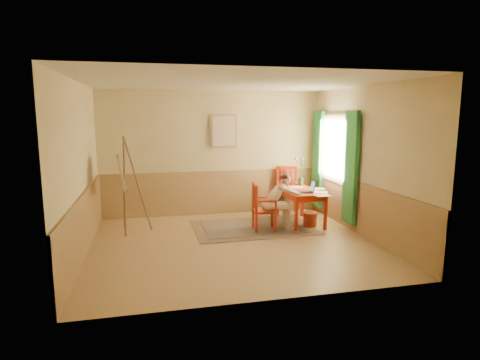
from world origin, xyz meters
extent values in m
cube|color=#A88251|center=(0.00, 0.00, -0.01)|extent=(5.00, 4.50, 0.02)
cube|color=white|center=(0.00, 0.00, 2.81)|extent=(5.00, 4.50, 0.02)
cube|color=#CCB57C|center=(0.00, 2.26, 1.40)|extent=(5.00, 0.02, 2.80)
cube|color=#CCB57C|center=(0.00, -2.26, 1.40)|extent=(5.00, 0.02, 2.80)
cube|color=#CCB57C|center=(-2.51, 0.00, 1.40)|extent=(0.02, 4.50, 2.80)
cube|color=#CCB57C|center=(2.51, 0.00, 1.40)|extent=(0.02, 4.50, 2.80)
cube|color=#A38052|center=(0.00, 2.23, 0.50)|extent=(5.00, 0.04, 1.00)
cube|color=#A38052|center=(-2.48, 0.00, 0.50)|extent=(0.04, 4.50, 1.00)
cube|color=#A38052|center=(2.48, 0.00, 0.50)|extent=(0.04, 4.50, 1.00)
cube|color=white|center=(2.47, 1.10, 1.55)|extent=(0.02, 1.00, 1.30)
cube|color=tan|center=(2.45, 1.10, 1.55)|extent=(0.03, 1.12, 1.42)
cube|color=green|center=(2.40, 0.32, 1.25)|extent=(0.08, 0.45, 2.20)
cube|color=green|center=(2.40, 1.88, 1.25)|extent=(0.08, 0.45, 2.20)
cube|color=tan|center=(0.25, 2.21, 1.90)|extent=(0.60, 0.04, 0.76)
cube|color=beige|center=(0.25, 2.19, 1.90)|extent=(0.50, 0.02, 0.66)
cube|color=#8C7251|center=(0.61, 0.89, 0.01)|extent=(2.42, 1.63, 0.01)
cube|color=black|center=(0.61, 0.89, 0.01)|extent=(2.01, 1.23, 0.01)
cube|color=red|center=(1.62, 0.97, 0.70)|extent=(0.78, 1.23, 0.04)
cube|color=red|center=(1.62, 0.97, 0.63)|extent=(0.67, 1.13, 0.10)
cube|color=red|center=(1.34, 0.40, 0.34)|extent=(0.06, 0.06, 0.68)
cube|color=red|center=(1.96, 0.43, 0.34)|extent=(0.06, 0.06, 0.68)
cube|color=red|center=(1.29, 1.51, 0.34)|extent=(0.06, 0.06, 0.68)
cube|color=red|center=(1.91, 1.54, 0.34)|extent=(0.06, 0.06, 0.68)
cube|color=red|center=(0.77, 0.66, 0.40)|extent=(0.47, 0.45, 0.04)
cube|color=red|center=(0.56, 0.49, 0.19)|extent=(0.05, 0.05, 0.38)
cube|color=red|center=(0.94, 0.46, 0.19)|extent=(0.05, 0.05, 0.38)
cube|color=red|center=(0.59, 0.86, 0.19)|extent=(0.05, 0.05, 0.38)
cube|color=red|center=(0.98, 0.82, 0.19)|extent=(0.05, 0.05, 0.38)
cube|color=red|center=(0.56, 0.49, 0.68)|extent=(0.05, 0.05, 0.52)
cube|color=red|center=(0.59, 0.86, 0.68)|extent=(0.05, 0.05, 0.52)
cube|color=red|center=(0.58, 0.68, 0.91)|extent=(0.09, 0.42, 0.06)
cube|color=red|center=(0.57, 0.58, 0.67)|extent=(0.03, 0.04, 0.42)
cube|color=red|center=(0.58, 0.68, 0.67)|extent=(0.03, 0.04, 0.42)
cube|color=red|center=(0.59, 0.77, 0.67)|extent=(0.03, 0.04, 0.42)
cube|color=red|center=(0.75, 0.48, 0.63)|extent=(0.39, 0.07, 0.03)
cube|color=red|center=(0.93, 0.46, 0.53)|extent=(0.04, 0.04, 0.21)
cube|color=red|center=(0.79, 0.84, 0.63)|extent=(0.39, 0.07, 0.03)
cube|color=red|center=(0.97, 0.82, 0.53)|extent=(0.04, 0.04, 0.21)
cube|color=red|center=(1.65, 1.84, 0.46)|extent=(0.59, 0.61, 0.05)
cube|color=red|center=(1.51, 2.12, 0.22)|extent=(0.07, 0.07, 0.44)
cube|color=red|center=(1.38, 1.69, 0.22)|extent=(0.07, 0.07, 0.44)
cube|color=red|center=(1.91, 2.00, 0.22)|extent=(0.07, 0.07, 0.44)
cube|color=red|center=(1.79, 1.57, 0.22)|extent=(0.07, 0.07, 0.44)
cube|color=red|center=(1.51, 2.12, 0.78)|extent=(0.07, 0.07, 0.59)
cube|color=red|center=(1.91, 2.00, 0.78)|extent=(0.07, 0.07, 0.59)
cube|color=red|center=(1.71, 2.06, 1.05)|extent=(0.47, 0.18, 0.06)
cube|color=red|center=(1.60, 2.09, 0.77)|extent=(0.06, 0.04, 0.49)
cube|color=red|center=(1.71, 2.06, 0.77)|extent=(0.06, 0.04, 0.49)
cube|color=red|center=(1.81, 2.03, 0.77)|extent=(0.06, 0.04, 0.49)
cube|color=red|center=(1.44, 1.90, 0.72)|extent=(0.17, 0.44, 0.04)
cube|color=red|center=(1.39, 1.70, 0.60)|extent=(0.05, 0.05, 0.24)
cube|color=red|center=(1.85, 1.79, 0.72)|extent=(0.17, 0.44, 0.04)
cube|color=red|center=(1.79, 1.58, 0.60)|extent=(0.05, 0.05, 0.24)
ellipsoid|color=beige|center=(0.83, 0.65, 0.50)|extent=(0.28, 0.34, 0.20)
cylinder|color=beige|center=(1.01, 0.55, 0.49)|extent=(0.41, 0.18, 0.14)
cylinder|color=beige|center=(1.03, 0.71, 0.49)|extent=(0.41, 0.18, 0.14)
cylinder|color=beige|center=(1.20, 0.53, 0.25)|extent=(0.11, 0.11, 0.45)
cylinder|color=beige|center=(1.21, 0.69, 0.25)|extent=(0.11, 0.11, 0.45)
cube|color=beige|center=(1.25, 0.53, 0.03)|extent=(0.20, 0.10, 0.07)
cube|color=beige|center=(1.27, 0.69, 0.03)|extent=(0.20, 0.10, 0.07)
ellipsoid|color=beige|center=(0.96, 0.64, 0.70)|extent=(0.46, 0.30, 0.47)
ellipsoid|color=beige|center=(1.10, 0.62, 0.87)|extent=(0.20, 0.28, 0.16)
sphere|color=beige|center=(1.19, 0.61, 1.02)|extent=(0.20, 0.20, 0.18)
ellipsoid|color=#54261C|center=(1.17, 0.62, 1.07)|extent=(0.18, 0.19, 0.13)
sphere|color=#54261C|center=(1.10, 0.62, 1.06)|extent=(0.10, 0.10, 0.09)
cylinder|color=beige|center=(1.17, 0.48, 0.82)|extent=(0.21, 0.12, 0.13)
cylinder|color=beige|center=(1.37, 0.48, 0.75)|extent=(0.27, 0.10, 0.15)
sphere|color=beige|center=(1.25, 0.47, 0.79)|extent=(0.09, 0.09, 0.08)
sphere|color=beige|center=(1.49, 0.50, 0.70)|extent=(0.07, 0.07, 0.07)
cylinder|color=beige|center=(1.19, 0.75, 0.82)|extent=(0.20, 0.08, 0.13)
cylinder|color=beige|center=(1.39, 0.71, 0.75)|extent=(0.27, 0.15, 0.15)
sphere|color=beige|center=(1.28, 0.75, 0.79)|extent=(0.09, 0.09, 0.08)
sphere|color=beige|center=(1.51, 0.67, 0.70)|extent=(0.07, 0.07, 0.07)
cube|color=#1E2338|center=(1.60, 0.73, 0.73)|extent=(0.36, 0.27, 0.02)
cube|color=#2D3342|center=(1.60, 0.73, 0.73)|extent=(0.31, 0.22, 0.00)
cube|color=#1E2338|center=(1.80, 0.71, 0.85)|extent=(0.10, 0.25, 0.22)
cube|color=#99BFF2|center=(1.79, 0.71, 0.84)|extent=(0.07, 0.20, 0.18)
cube|color=white|center=(1.84, 0.32, 0.72)|extent=(0.31, 0.23, 0.00)
cube|color=white|center=(2.04, 1.03, 0.72)|extent=(0.34, 0.28, 0.00)
cube|color=white|center=(1.65, 1.29, 0.72)|extent=(0.33, 0.27, 0.00)
cube|color=white|center=(1.94, 0.67, 0.72)|extent=(0.35, 0.31, 0.00)
cylinder|color=#3F724C|center=(1.85, 1.50, 0.80)|extent=(0.12, 0.12, 0.17)
cylinder|color=#3F7233|center=(1.81, 1.55, 1.09)|extent=(0.10, 0.11, 0.44)
sphere|color=#728CD8|center=(1.76, 1.61, 1.31)|extent=(0.08, 0.08, 0.07)
cylinder|color=#3F7233|center=(1.84, 1.45, 1.10)|extent=(0.04, 0.11, 0.47)
sphere|color=pink|center=(1.83, 1.41, 1.33)|extent=(0.06, 0.06, 0.05)
cylinder|color=#3F7233|center=(1.86, 1.52, 1.04)|extent=(0.02, 0.05, 0.34)
sphere|color=pink|center=(1.86, 1.54, 1.21)|extent=(0.07, 0.07, 0.05)
cylinder|color=#3F7233|center=(1.84, 1.44, 1.08)|extent=(0.04, 0.15, 0.43)
sphere|color=#728CD8|center=(1.83, 1.37, 1.30)|extent=(0.07, 0.07, 0.06)
cylinder|color=#3F7233|center=(1.88, 1.55, 1.06)|extent=(0.07, 0.11, 0.38)
sphere|color=pink|center=(1.91, 1.61, 1.25)|extent=(0.07, 0.07, 0.06)
cylinder|color=#3F7233|center=(1.87, 1.53, 1.06)|extent=(0.04, 0.07, 0.39)
sphere|color=pink|center=(1.88, 1.56, 1.25)|extent=(0.06, 0.06, 0.05)
cylinder|color=#3F7233|center=(1.87, 1.56, 1.08)|extent=(0.05, 0.13, 0.44)
sphere|color=#728CD8|center=(1.90, 1.62, 1.30)|extent=(0.06, 0.06, 0.05)
cylinder|color=#C24124|center=(1.76, 0.72, 0.15)|extent=(0.36, 0.36, 0.29)
cylinder|color=brown|center=(-1.88, 1.02, 0.93)|extent=(0.07, 0.34, 1.87)
cylinder|color=brown|center=(-1.90, 1.32, 0.93)|extent=(0.12, 0.34, 1.87)
cylinder|color=brown|center=(-1.64, 1.19, 0.93)|extent=(0.49, 0.07, 1.87)
cylinder|color=brown|center=(-1.91, 1.17, 0.86)|extent=(0.07, 0.52, 0.03)
cube|color=brown|center=(-1.85, 1.18, 0.86)|extent=(0.10, 0.57, 0.03)
cube|color=tan|center=(-1.94, 1.17, 1.18)|extent=(0.20, 0.83, 0.62)
cube|color=beige|center=(-1.92, 1.17, 1.18)|extent=(0.16, 0.75, 0.54)
camera|label=1|loc=(-1.40, -6.68, 2.27)|focal=29.88mm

